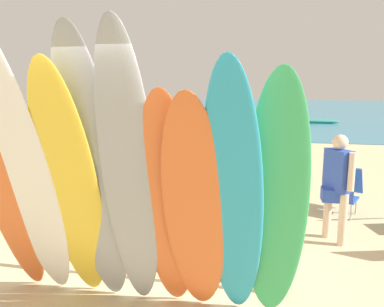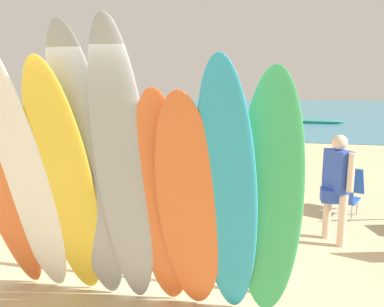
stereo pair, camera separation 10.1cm
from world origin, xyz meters
The scene contains 18 objects.
ground centered at (0.00, 14.00, 0.00)m, with size 60.00×60.00×0.00m, color #D3BC8C.
ocean_water centered at (0.00, 30.92, 0.01)m, with size 60.00×40.00×0.02m, color teal.
surfboard_rack centered at (0.00, 0.00, 0.47)m, with size 2.95×0.07×0.59m.
surfboard_orange_0 centered at (-1.24, -0.73, 1.27)m, with size 0.48×0.08×2.67m, color orange.
surfboard_white_1 centered at (-0.98, -0.77, 1.38)m, with size 0.56×0.07×2.89m, color white.
surfboard_yellow_2 centered at (-0.57, -0.69, 1.23)m, with size 0.55×0.06×2.57m, color yellow.
surfboard_grey_3 centered at (-0.35, -0.66, 1.36)m, with size 0.58×0.06×2.80m, color #999EA3.
surfboard_grey_4 centered at (0.03, -0.73, 1.37)m, with size 0.50×0.08×2.84m, color #999EA3.
surfboard_orange_5 centered at (0.35, -0.63, 1.10)m, with size 0.52×0.06×2.29m, color orange.
surfboard_orange_6 centered at (0.61, -0.70, 1.09)m, with size 0.57×0.08×2.29m, color orange.
surfboard_teal_7 centered at (0.95, -0.74, 1.22)m, with size 0.50×0.08×2.56m, color #289EC6.
surfboard_green_8 centered at (1.30, -0.61, 1.18)m, with size 0.55×0.06×2.43m, color #38B266.
beachgoer_strolling centered at (0.53, 5.50, 0.87)m, with size 0.39×0.56×1.50m.
beachgoer_near_rack centered at (-0.40, 7.50, 0.97)m, with size 0.44×0.51×1.68m.
beachgoer_by_water centered at (2.20, 1.57, 0.88)m, with size 0.40×0.51×1.54m.
beachgoer_photographing centered at (-1.99, 8.01, 0.87)m, with size 0.39×0.53×1.51m.
beach_chair_blue centered at (2.58, 2.92, 0.42)m, with size 0.75×0.87×0.80m.
distant_boat centered at (3.67, 18.63, 0.12)m, with size 3.33×0.70×0.26m.
Camera 2 is at (1.28, -3.77, 2.21)m, focal length 35.27 mm.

